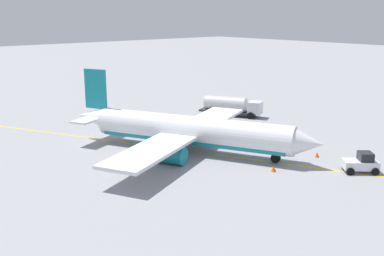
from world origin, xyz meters
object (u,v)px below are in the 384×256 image
refueling_worker (222,120)px  airplane (188,131)px  fuel_tanker (231,105)px  safety_cone_nose (317,155)px  safety_cone_wingtip (274,169)px  pushback_tug (361,163)px

refueling_worker → airplane: bearing=-61.5°
fuel_tanker → safety_cone_nose: 24.08m
airplane → safety_cone_wingtip: bearing=9.9°
refueling_worker → safety_cone_nose: refueling_worker is taller
refueling_worker → safety_cone_wingtip: 21.22m
safety_cone_nose → safety_cone_wingtip: bearing=-90.8°
fuel_tanker → safety_cone_wingtip: size_ratio=16.20×
fuel_tanker → pushback_tug: size_ratio=2.54×
pushback_tug → refueling_worker: pushback_tug is taller
pushback_tug → safety_cone_nose: pushback_tug is taller
fuel_tanker → refueling_worker: bearing=-57.6°
pushback_tug → safety_cone_wingtip: bearing=-131.9°
airplane → pushback_tug: 20.15m
pushback_tug → refueling_worker: size_ratio=2.38×
fuel_tanker → safety_cone_wingtip: (22.34, -16.46, -1.41)m
airplane → safety_cone_wingtip: airplane is taller
airplane → fuel_tanker: bearing=119.8°
pushback_tug → refueling_worker: bearing=172.0°
safety_cone_nose → airplane: bearing=-140.0°
airplane → safety_cone_nose: airplane is taller
refueling_worker → safety_cone_nose: size_ratio=2.78×
pushback_tug → safety_cone_nose: size_ratio=6.61×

